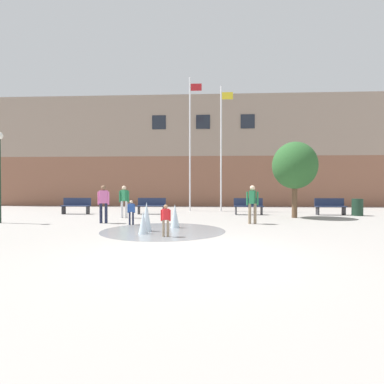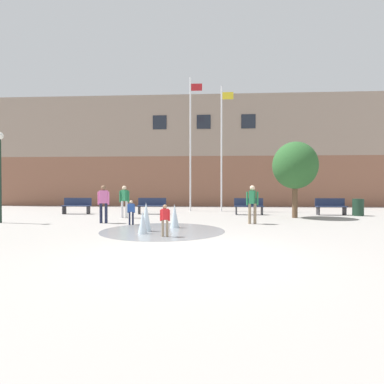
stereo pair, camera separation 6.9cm
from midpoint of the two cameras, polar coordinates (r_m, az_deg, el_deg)
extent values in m
plane|color=gray|center=(6.85, 0.21, -11.85)|extent=(100.00, 100.00, 0.00)
cube|color=brown|center=(26.72, 2.41, 1.94)|extent=(36.00, 6.00, 4.00)
cube|color=gray|center=(27.16, 2.42, 11.34)|extent=(36.00, 6.00, 4.88)
cube|color=#1E232D|center=(24.55, -6.09, 13.05)|extent=(1.10, 0.06, 1.10)
cube|color=#1E232D|center=(24.25, 2.32, 13.21)|extent=(1.10, 0.06, 1.10)
cube|color=#1E232D|center=(24.45, 10.77, 13.09)|extent=(1.10, 0.06, 1.10)
cylinder|color=gray|center=(10.56, -5.36, -7.31)|extent=(4.31, 4.31, 0.01)
cone|color=silver|center=(9.87, -9.20, -5.78)|extent=(0.32, 0.32, 0.73)
cone|color=silver|center=(11.19, -3.16, -4.56)|extent=(0.34, 0.34, 0.89)
cone|color=silver|center=(10.40, -8.55, -4.68)|extent=(0.36, 0.36, 1.00)
cube|color=#28282D|center=(18.46, -23.06, -3.18)|extent=(0.06, 0.40, 0.44)
cube|color=#28282D|center=(17.89, -19.02, -3.29)|extent=(0.06, 0.40, 0.44)
cube|color=#232D4C|center=(18.15, -21.08, -2.47)|extent=(1.60, 0.44, 0.05)
cube|color=#232D4C|center=(18.32, -20.82, -1.70)|extent=(1.60, 0.04, 0.42)
cube|color=#28282D|center=(17.18, -9.89, -3.43)|extent=(0.06, 0.40, 0.44)
cube|color=#28282D|center=(16.92, -5.26, -3.48)|extent=(0.06, 0.40, 0.44)
cube|color=#232D4C|center=(17.02, -7.60, -2.63)|extent=(1.60, 0.44, 0.05)
cube|color=#232D4C|center=(17.20, -7.47, -1.81)|extent=(1.60, 0.04, 0.42)
cube|color=#28282D|center=(16.70, 8.54, -3.55)|extent=(0.06, 0.40, 0.44)
cube|color=#28282D|center=(16.88, 13.28, -3.51)|extent=(0.06, 0.40, 0.44)
cube|color=#232D4C|center=(16.76, 10.92, -2.70)|extent=(1.60, 0.44, 0.05)
cube|color=#232D4C|center=(16.94, 10.83, -1.86)|extent=(1.60, 0.04, 0.42)
cube|color=#28282D|center=(17.74, 22.98, -3.35)|extent=(0.06, 0.40, 0.44)
cube|color=#28282D|center=(18.26, 27.12, -3.26)|extent=(0.06, 0.40, 0.44)
cube|color=#232D4C|center=(17.97, 25.09, -2.52)|extent=(1.60, 0.44, 0.05)
cube|color=#232D4C|center=(18.14, 24.86, -1.75)|extent=(1.60, 0.04, 0.42)
cylinder|color=silver|center=(15.21, -13.04, -3.24)|extent=(0.12, 0.12, 0.84)
cylinder|color=silver|center=(15.15, -12.24, -3.25)|extent=(0.12, 0.12, 0.84)
cube|color=#237547|center=(15.14, -12.65, -0.64)|extent=(0.39, 0.35, 0.54)
sphere|color=beige|center=(15.14, -12.65, 0.78)|extent=(0.21, 0.21, 0.21)
cylinder|color=#237547|center=(15.20, -13.41, -0.85)|extent=(0.08, 0.08, 0.55)
cylinder|color=#237547|center=(15.09, -11.88, -0.85)|extent=(0.08, 0.08, 0.55)
cylinder|color=#89755B|center=(12.61, 11.07, -4.08)|extent=(0.12, 0.12, 0.84)
cylinder|color=#89755B|center=(12.64, 12.06, -4.07)|extent=(0.12, 0.12, 0.84)
cube|color=#237547|center=(12.59, 11.57, -0.95)|extent=(0.32, 0.39, 0.54)
sphere|color=beige|center=(12.58, 11.58, 0.76)|extent=(0.21, 0.21, 0.21)
cylinder|color=#237547|center=(12.56, 10.63, -1.20)|extent=(0.08, 0.08, 0.55)
cylinder|color=#237547|center=(12.62, 12.52, -1.19)|extent=(0.08, 0.08, 0.55)
cylinder|color=#89755B|center=(9.23, -5.38, -6.89)|extent=(0.07, 0.07, 0.52)
cylinder|color=#89755B|center=(9.21, -4.53, -6.91)|extent=(0.07, 0.07, 0.52)
cube|color=red|center=(9.17, -4.96, -4.25)|extent=(0.24, 0.21, 0.33)
sphere|color=#997051|center=(9.15, -4.96, -2.80)|extent=(0.13, 0.13, 0.13)
cylinder|color=red|center=(9.19, -5.76, -4.45)|extent=(0.05, 0.05, 0.34)
cylinder|color=red|center=(9.16, -4.15, -4.47)|extent=(0.05, 0.05, 0.34)
cylinder|color=#1E233D|center=(13.20, -16.80, -3.88)|extent=(0.12, 0.12, 0.84)
cylinder|color=#1E233D|center=(13.12, -15.90, -3.90)|extent=(0.12, 0.12, 0.84)
cube|color=pink|center=(13.12, -16.37, -0.89)|extent=(0.39, 0.32, 0.54)
sphere|color=brown|center=(13.12, -16.37, 0.75)|extent=(0.21, 0.21, 0.21)
cylinder|color=pink|center=(13.20, -17.23, -1.12)|extent=(0.08, 0.08, 0.55)
cylinder|color=pink|center=(13.06, -15.50, -1.14)|extent=(0.08, 0.08, 0.55)
cylinder|color=#1E233D|center=(12.35, -11.66, -4.93)|extent=(0.07, 0.07, 0.52)
cylinder|color=#1E233D|center=(12.32, -11.04, -4.95)|extent=(0.07, 0.07, 0.52)
cube|color=#284C9E|center=(12.30, -11.36, -2.96)|extent=(0.24, 0.19, 0.33)
sphere|color=beige|center=(12.28, -11.36, -1.87)|extent=(0.13, 0.13, 0.13)
cylinder|color=#284C9E|center=(12.33, -11.94, -3.11)|extent=(0.05, 0.05, 0.34)
cylinder|color=#284C9E|center=(12.27, -10.77, -3.12)|extent=(0.05, 0.05, 0.34)
cylinder|color=silver|center=(19.38, -0.21, 9.06)|extent=(0.10, 0.10, 8.53)
cube|color=#B21E23|center=(20.20, 0.99, 19.34)|extent=(0.70, 0.02, 0.45)
cylinder|color=silver|center=(19.33, 5.74, 8.22)|extent=(0.10, 0.10, 7.95)
cube|color=yellow|center=(20.06, 6.96, 17.75)|extent=(0.70, 0.02, 0.45)
cylinder|color=#192D23|center=(15.08, -32.64, 1.73)|extent=(0.12, 0.12, 3.54)
cylinder|color=#193323|center=(18.22, 29.17, -2.55)|extent=(0.56, 0.56, 0.90)
cylinder|color=brown|center=(15.68, 19.12, -2.05)|extent=(0.26, 0.26, 1.44)
ellipsoid|color=#285628|center=(15.70, 19.16, 4.83)|extent=(2.19, 2.19, 2.33)
camera|label=1|loc=(0.03, -89.85, 0.00)|focal=28.00mm
camera|label=2|loc=(0.03, 90.15, 0.00)|focal=28.00mm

